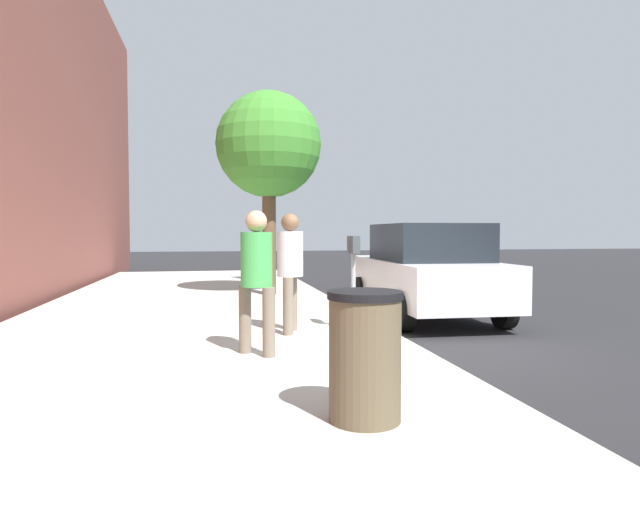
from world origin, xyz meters
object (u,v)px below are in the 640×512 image
object	(u,v)px
pedestrian_bystander	(257,271)
trash_bin	(365,356)
street_tree	(269,146)
parked_sedan_near	(426,270)
pedestrian_at_meter	(290,263)
parking_meter	(353,262)
traffic_signal	(274,199)

from	to	relation	value
pedestrian_bystander	trash_bin	xyz separation A→B (m)	(-2.43, -0.65, -0.50)
street_tree	parked_sedan_near	bearing A→B (deg)	-139.31
pedestrian_bystander	parked_sedan_near	distance (m)	4.71
pedestrian_at_meter	trash_bin	bearing A→B (deg)	-72.17
parking_meter	parked_sedan_near	xyz separation A→B (m)	(1.86, -1.90, -0.27)
parking_meter	traffic_signal	bearing A→B (deg)	2.48
traffic_signal	pedestrian_bystander	bearing A→B (deg)	172.37
traffic_signal	trash_bin	size ratio (longest dim) A/B	3.56
parking_meter	pedestrian_at_meter	size ratio (longest dim) A/B	0.81
traffic_signal	parking_meter	bearing A→B (deg)	-177.52
parked_sedan_near	pedestrian_bystander	bearing A→B (deg)	132.89
parked_sedan_near	street_tree	distance (m)	4.90
parked_sedan_near	traffic_signal	xyz separation A→B (m)	(5.82, 2.24, 1.68)
parking_meter	traffic_signal	world-z (taller)	traffic_signal
pedestrian_at_meter	traffic_signal	distance (m)	7.83
street_tree	parking_meter	bearing A→B (deg)	-171.37
street_tree	trash_bin	size ratio (longest dim) A/B	4.70
parked_sedan_near	trash_bin	xyz separation A→B (m)	(-5.63, 2.80, -0.24)
parking_meter	parked_sedan_near	distance (m)	2.68
parked_sedan_near	traffic_signal	world-z (taller)	traffic_signal
pedestrian_bystander	street_tree	size ratio (longest dim) A/B	0.36
parking_meter	parked_sedan_near	size ratio (longest dim) A/B	0.32
pedestrian_bystander	street_tree	xyz separation A→B (m)	(6.29, -0.79, 2.47)
pedestrian_at_meter	street_tree	distance (m)	5.52
street_tree	traffic_signal	bearing A→B (deg)	-8.72
street_tree	trash_bin	world-z (taller)	street_tree
traffic_signal	parked_sedan_near	bearing A→B (deg)	-158.98
street_tree	pedestrian_bystander	bearing A→B (deg)	172.84
parking_meter	pedestrian_bystander	xyz separation A→B (m)	(-1.34, 1.54, -0.01)
pedestrian_at_meter	parked_sedan_near	world-z (taller)	pedestrian_at_meter
pedestrian_at_meter	parked_sedan_near	bearing A→B (deg)	50.06
pedestrian_at_meter	street_tree	world-z (taller)	street_tree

